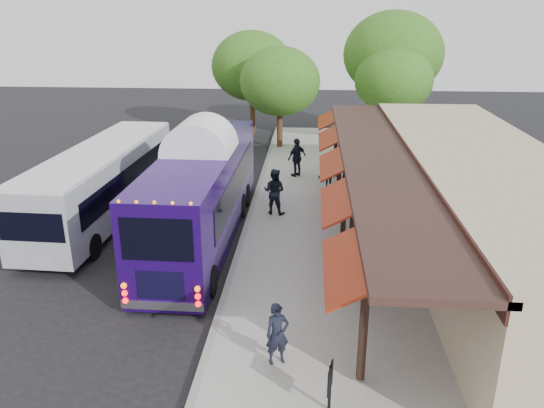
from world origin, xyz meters
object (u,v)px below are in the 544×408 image
(ped_a, at_px, (277,334))
(ped_b, at_px, (274,191))
(sign_board, at_px, (330,381))
(ped_c, at_px, (297,157))
(city_bus, at_px, (103,180))
(coach_bus, at_px, (202,189))
(ped_d, at_px, (329,173))

(ped_a, relative_size, ped_b, 0.81)
(sign_board, bearing_deg, ped_c, 105.02)
(city_bus, height_order, ped_c, city_bus)
(ped_a, bearing_deg, coach_bus, 92.98)
(ped_c, bearing_deg, city_bus, -6.30)
(city_bus, relative_size, sign_board, 10.10)
(ped_a, xyz_separation_m, ped_b, (-0.78, 10.02, 0.18))
(ped_a, distance_m, sign_board, 1.97)
(ped_d, bearing_deg, sign_board, 82.49)
(ped_c, xyz_separation_m, sign_board, (1.20, -16.99, -0.24))
(city_bus, xyz_separation_m, ped_d, (9.33, 4.07, -0.74))
(coach_bus, height_order, city_bus, coach_bus)
(city_bus, distance_m, ped_c, 9.84)
(coach_bus, height_order, ped_a, coach_bus)
(ped_a, bearing_deg, ped_b, 74.07)
(ped_a, height_order, sign_board, ped_a)
(sign_board, bearing_deg, city_bus, 140.26)
(ped_a, bearing_deg, sign_board, -72.65)
(coach_bus, relative_size, sign_board, 10.43)
(ped_a, relative_size, ped_d, 1.04)
(coach_bus, relative_size, ped_b, 5.95)
(ped_a, bearing_deg, city_bus, 109.17)
(coach_bus, relative_size, city_bus, 1.03)
(coach_bus, xyz_separation_m, ped_c, (3.29, 7.82, -0.83))
(ped_c, bearing_deg, ped_d, 84.56)
(city_bus, distance_m, ped_a, 12.22)
(city_bus, bearing_deg, ped_a, -48.56)
(city_bus, relative_size, ped_d, 7.34)
(ped_b, bearing_deg, city_bus, 21.47)
(city_bus, distance_m, ped_d, 10.21)
(ped_b, distance_m, ped_c, 5.47)
(ped_a, height_order, ped_c, ped_c)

